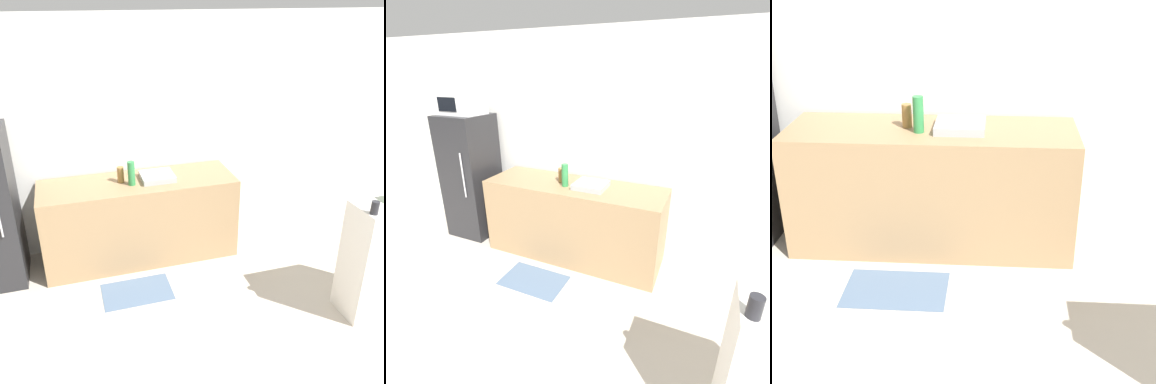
% 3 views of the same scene
% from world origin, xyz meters
% --- Properties ---
extents(wall_back, '(8.00, 0.06, 2.60)m').
position_xyz_m(wall_back, '(0.00, 3.23, 1.30)').
color(wall_back, silver).
rests_on(wall_back, ground_plane).
extents(refrigerator, '(0.58, 0.60, 1.64)m').
position_xyz_m(refrigerator, '(-1.55, 2.82, 0.82)').
color(refrigerator, '#232326').
rests_on(refrigerator, ground_plane).
extents(microwave, '(0.51, 0.38, 0.27)m').
position_xyz_m(microwave, '(-1.55, 2.82, 1.78)').
color(microwave, white).
rests_on(microwave, refrigerator).
extents(counter, '(2.10, 0.68, 0.93)m').
position_xyz_m(counter, '(-0.02, 2.83, 0.46)').
color(counter, '#937551').
rests_on(counter, ground_plane).
extents(sink_basin, '(0.35, 0.33, 0.06)m').
position_xyz_m(sink_basin, '(0.19, 2.82, 0.96)').
color(sink_basin, '#9EA3A8').
rests_on(sink_basin, counter).
extents(bottle_tall, '(0.08, 0.08, 0.26)m').
position_xyz_m(bottle_tall, '(-0.09, 2.75, 1.06)').
color(bottle_tall, '#2D7F42').
rests_on(bottle_tall, counter).
extents(bottle_short, '(0.07, 0.07, 0.17)m').
position_xyz_m(bottle_short, '(-0.19, 2.86, 1.01)').
color(bottle_short, olive).
rests_on(bottle_short, counter).
extents(jar, '(0.07, 0.07, 0.11)m').
position_xyz_m(jar, '(1.64, 1.17, 1.17)').
color(jar, '#232328').
rests_on(jar, shelf_cabinet).
extents(kitchen_rug, '(0.70, 0.45, 0.01)m').
position_xyz_m(kitchen_rug, '(-0.20, 2.16, 0.00)').
color(kitchen_rug, slate).
rests_on(kitchen_rug, ground_plane).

